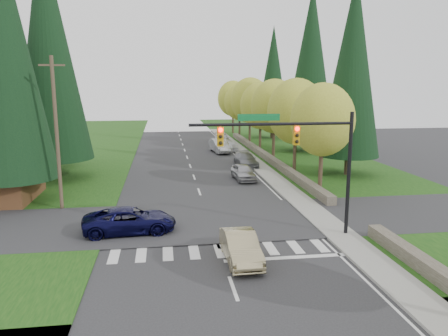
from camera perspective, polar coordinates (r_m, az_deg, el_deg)
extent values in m
plane|color=#28282B|center=(19.41, 0.74, -14.15)|extent=(120.00, 120.00, 0.00)
cube|color=#154211|center=(41.36, 14.45, -0.88)|extent=(14.00, 110.00, 0.06)
cube|color=#154211|center=(39.63, -22.92, -1.91)|extent=(14.00, 110.00, 0.06)
cube|color=#28282B|center=(26.81, -1.89, -6.97)|extent=(120.00, 8.00, 0.10)
cube|color=gray|center=(41.35, 5.55, -0.54)|extent=(1.80, 80.00, 0.13)
cube|color=gray|center=(41.16, 4.40, -0.57)|extent=(0.20, 80.00, 0.13)
cube|color=#4C4438|center=(49.34, 5.31, 1.66)|extent=(0.70, 40.00, 0.70)
cylinder|color=black|center=(24.49, 15.98, -0.88)|extent=(0.20, 0.20, 6.80)
cylinder|color=black|center=(22.68, 6.32, 5.72)|extent=(8.60, 0.16, 0.16)
cube|color=#0C662D|center=(22.53, 4.57, 6.61)|extent=(2.20, 0.04, 0.35)
cube|color=#BF8C0C|center=(23.09, 9.43, 4.23)|extent=(0.32, 0.24, 1.00)
sphere|color=#FF0C05|center=(22.92, 9.56, 5.06)|extent=(0.22, 0.22, 0.22)
cube|color=#BF8C0C|center=(22.23, -0.49, 4.13)|extent=(0.32, 0.24, 1.00)
sphere|color=#FF0C05|center=(22.05, -0.44, 4.99)|extent=(0.22, 0.22, 0.22)
cylinder|color=#473828|center=(30.33, -21.00, 4.07)|extent=(0.24, 0.24, 10.00)
cube|color=#473828|center=(30.18, -21.58, 12.39)|extent=(1.60, 0.10, 0.12)
cylinder|color=#38281C|center=(34.07, 12.54, 0.76)|extent=(0.32, 0.32, 4.76)
ellipsoid|color=olive|center=(33.66, 12.76, 6.18)|extent=(4.80, 4.80, 5.52)
cylinder|color=#38281C|center=(40.62, 9.24, 2.60)|extent=(0.32, 0.32, 4.93)
ellipsoid|color=olive|center=(40.29, 9.38, 7.31)|extent=(5.20, 5.20, 5.98)
cylinder|color=#38281C|center=(47.24, 6.50, 3.88)|extent=(0.32, 0.32, 5.04)
ellipsoid|color=olive|center=(46.95, 6.59, 8.03)|extent=(5.00, 5.00, 5.75)
cylinder|color=#38281C|center=(54.03, 4.75, 4.67)|extent=(0.32, 0.32, 4.82)
ellipsoid|color=olive|center=(53.78, 4.80, 8.13)|extent=(5.00, 5.00, 5.75)
cylinder|color=#38281C|center=(60.84, 3.39, 5.54)|extent=(0.32, 0.32, 5.15)
ellipsoid|color=olive|center=(60.62, 3.42, 8.83)|extent=(5.40, 5.40, 6.21)
cylinder|color=#38281C|center=(67.68, 2.04, 5.90)|extent=(0.32, 0.32, 4.70)
ellipsoid|color=olive|center=(67.48, 2.06, 8.60)|extent=(4.80, 4.80, 5.52)
cylinder|color=#38281C|center=(74.56, 1.18, 6.47)|extent=(0.32, 0.32, 4.98)
ellipsoid|color=olive|center=(74.38, 1.19, 9.07)|extent=(5.20, 5.20, 5.98)
cylinder|color=#38281C|center=(33.81, -25.59, -2.53)|extent=(0.50, 0.50, 2.00)
cone|color=black|center=(33.13, -27.01, 14.21)|extent=(6.12, 6.12, 18.00)
cylinder|color=#38281C|center=(41.10, -20.98, 0.04)|extent=(0.50, 0.50, 2.00)
cone|color=black|center=(40.58, -21.99, 14.48)|extent=(6.46, 6.46, 19.00)
cylinder|color=#38281C|center=(47.32, -21.76, 1.33)|extent=(0.50, 0.50, 2.00)
cone|color=black|center=(46.81, -22.57, 12.62)|extent=(5.78, 5.78, 17.00)
cylinder|color=#38281C|center=(41.57, 15.78, 0.47)|extent=(0.50, 0.50, 2.00)
cone|color=black|center=(40.97, 16.43, 12.67)|extent=(5.44, 5.44, 16.00)
cylinder|color=#38281C|center=(54.82, 10.89, 3.12)|extent=(0.50, 0.50, 2.00)
cone|color=black|center=(54.41, 11.27, 13.40)|extent=(6.12, 6.12, 18.00)
cylinder|color=#38281C|center=(67.87, 6.27, 4.71)|extent=(0.50, 0.50, 2.00)
cone|color=black|center=(67.49, 6.42, 11.73)|extent=(5.10, 5.10, 15.00)
imported|color=tan|center=(20.88, 2.19, -10.25)|extent=(1.54, 4.21, 1.38)
imported|color=black|center=(25.16, -12.21, -6.72)|extent=(5.30, 2.75, 1.43)
imported|color=#A9A9AE|center=(38.09, 2.56, -0.52)|extent=(1.90, 4.17, 1.39)
imported|color=slate|center=(44.30, 2.88, 1.07)|extent=(2.04, 4.73, 1.36)
imported|color=#B7B7BC|center=(53.36, -0.53, 2.91)|extent=(2.41, 5.17, 1.64)
imported|color=silver|center=(54.55, 0.79, 2.94)|extent=(1.77, 4.07, 1.37)
imported|color=#B6B5BA|center=(61.41, -0.21, 3.83)|extent=(1.90, 4.66, 1.35)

